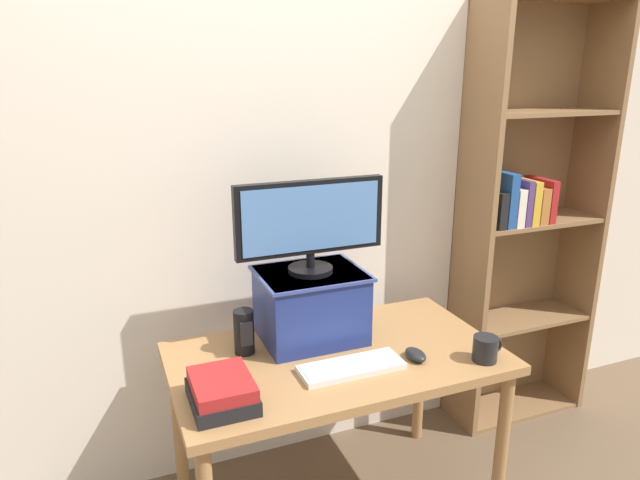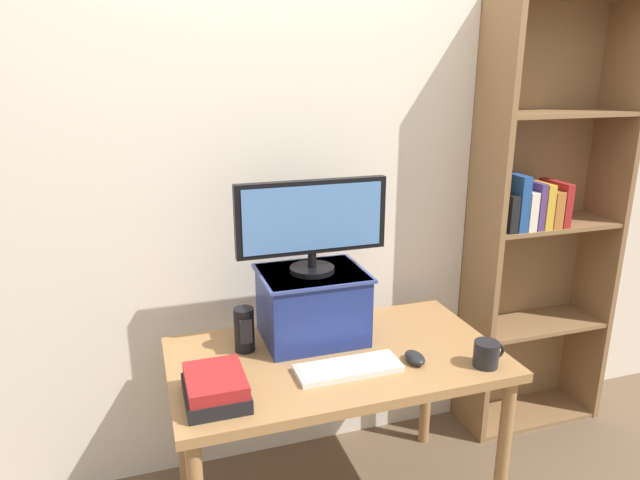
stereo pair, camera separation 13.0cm
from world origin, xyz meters
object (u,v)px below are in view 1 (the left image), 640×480
bookshelf_unit (525,218)px  desk_speaker (244,332)px  keyboard (351,367)px  book_stack (222,391)px  desk (337,373)px  coffee_mug (486,349)px  riser_box (311,304)px  computer_monitor (310,222)px  computer_mouse (415,355)px

bookshelf_unit → desk_speaker: size_ratio=11.93×
keyboard → book_stack: size_ratio=1.57×
book_stack → desk: bearing=19.4°
keyboard → coffee_mug: bearing=-13.7°
keyboard → book_stack: bearing=-175.5°
riser_box → computer_monitor: (0.00, -0.00, 0.33)m
riser_box → computer_mouse: size_ratio=3.88×
keyboard → book_stack: 0.47m
desk → desk_speaker: bearing=156.3°
desk → riser_box: 0.28m
bookshelf_unit → keyboard: (-1.14, -0.48, -0.32)m
riser_box → coffee_mug: (0.52, -0.41, -0.10)m
bookshelf_unit → desk_speaker: bookshelf_unit is taller
bookshelf_unit → keyboard: 1.28m
computer_monitor → desk_speaker: 0.48m
bookshelf_unit → keyboard: bookshelf_unit is taller
desk → desk_speaker: (-0.31, 0.14, 0.17)m
bookshelf_unit → book_stack: (-1.60, -0.51, -0.28)m
desk_speaker → computer_monitor: bearing=4.6°
bookshelf_unit → computer_monitor: 1.20m
computer_mouse → desk_speaker: (-0.57, 0.28, 0.07)m
desk → keyboard: bearing=-91.0°
desk → computer_mouse: computer_mouse is taller
computer_mouse → desk: bearing=150.4°
desk → desk_speaker: size_ratio=7.17×
desk → coffee_mug: size_ratio=10.15×
desk → riser_box: bearing=104.3°
riser_box → book_stack: size_ratio=1.70×
book_stack → coffee_mug: size_ratio=1.98×
computer_monitor → desk_speaker: size_ratio=3.39×
computer_mouse → desk_speaker: desk_speaker is taller
coffee_mug → desk: bearing=153.0°
bookshelf_unit → computer_mouse: bearing=-151.0°
riser_box → computer_mouse: 0.44m
riser_box → keyboard: riser_box is taller
book_stack → riser_box: bearing=37.5°
riser_box → desk_speaker: riser_box is taller
keyboard → computer_monitor: bearing=97.7°
desk → computer_mouse: size_ratio=11.72×
computer_mouse → bookshelf_unit: bearing=29.0°
desk_speaker → book_stack: bearing=-116.7°
coffee_mug → desk_speaker: bearing=154.2°
keyboard → desk: bearing=89.0°
riser_box → computer_mouse: bearing=-46.2°
desk → keyboard: size_ratio=3.27×
coffee_mug → book_stack: bearing=175.1°
book_stack → computer_monitor: bearing=37.3°
bookshelf_unit → desk: bearing=-163.0°
keyboard → desk_speaker: (-0.31, 0.27, 0.07)m
desk → book_stack: book_stack is taller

